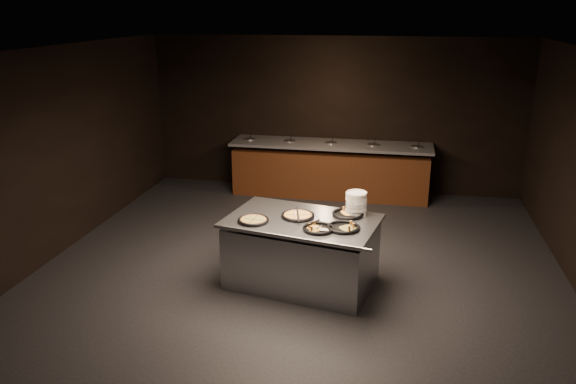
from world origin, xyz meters
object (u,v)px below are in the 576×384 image
(pan_cheese_whole, at_px, (298,215))
(pan_veggie_whole, at_px, (253,220))
(serving_counter, at_px, (302,253))
(plate_stack, at_px, (356,203))

(pan_cheese_whole, bearing_deg, pan_veggie_whole, -152.60)
(serving_counter, bearing_deg, pan_veggie_whole, -150.42)
(serving_counter, relative_size, pan_cheese_whole, 4.84)
(plate_stack, distance_m, pan_veggie_whole, 1.33)
(pan_veggie_whole, xyz_separation_m, pan_cheese_whole, (0.51, 0.26, 0.00))
(pan_veggie_whole, bearing_deg, plate_stack, 23.70)
(serving_counter, height_order, pan_cheese_whole, pan_cheese_whole)
(serving_counter, height_order, plate_stack, plate_stack)
(plate_stack, bearing_deg, pan_cheese_whole, -159.11)
(serving_counter, xyz_separation_m, pan_cheese_whole, (-0.07, 0.07, 0.48))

